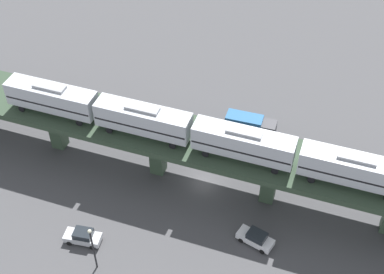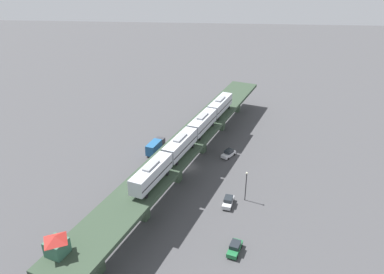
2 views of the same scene
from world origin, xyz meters
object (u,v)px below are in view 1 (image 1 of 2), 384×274
subway_train (192,131)px  street_car_silver (83,236)px  delivery_truck (250,125)px  street_lamp (93,246)px  street_car_white (256,238)px

subway_train → street_car_silver: bearing=123.7°
delivery_truck → street_lamp: street_lamp is taller
street_lamp → subway_train: bearing=-41.8°
street_car_white → street_car_silver: size_ratio=1.00×
street_car_silver → delivery_truck: delivery_truck is taller
subway_train → street_car_silver: size_ratio=10.27×
subway_train → street_car_white: bearing=-139.3°
street_car_white → subway_train: bearing=40.7°
street_car_white → delivery_truck: bearing=-2.1°
subway_train → delivery_truck: 15.61m
subway_train → delivery_truck: bearing=-38.8°
subway_train → street_lamp: bearing=138.2°
subway_train → street_lamp: size_ratio=6.91×
street_car_silver → street_lamp: bearing=-150.0°
delivery_truck → street_lamp: (-22.46, 19.15, 2.35)m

